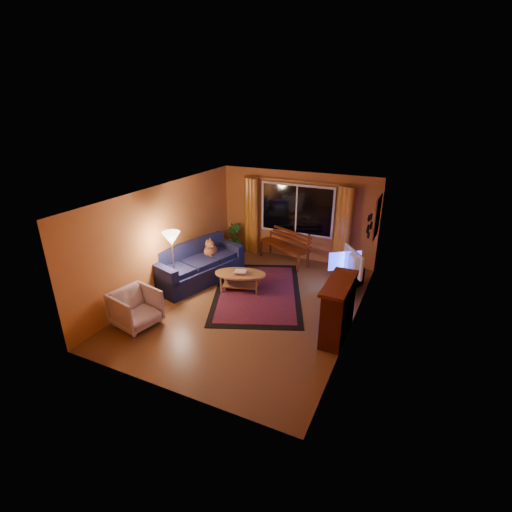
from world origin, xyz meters
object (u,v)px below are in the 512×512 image
at_px(coffee_table, 240,281).
at_px(tv_console, 347,281).
at_px(sofa, 198,264).
at_px(armchair, 136,307).
at_px(bench, 284,254).
at_px(floor_lamp, 174,265).

relative_size(coffee_table, tv_console, 1.16).
relative_size(sofa, armchair, 2.78).
distance_m(bench, sofa, 2.54).
relative_size(bench, floor_lamp, 1.03).
distance_m(coffee_table, tv_console, 2.58).
distance_m(sofa, tv_console, 3.69).
distance_m(bench, tv_console, 2.19).
distance_m(armchair, coffee_table, 2.55).
relative_size(armchair, tv_console, 0.78).
height_order(bench, sofa, sofa).
bearing_deg(coffee_table, armchair, -118.06).
distance_m(floor_lamp, coffee_table, 1.63).
relative_size(armchair, coffee_table, 0.68).
bearing_deg(coffee_table, bench, 80.92).
relative_size(sofa, tv_console, 2.18).
height_order(floor_lamp, coffee_table, floor_lamp).
bearing_deg(sofa, tv_console, 34.42).
bearing_deg(coffee_table, tv_console, 25.86).
xyz_separation_m(bench, tv_console, (2.00, -0.91, -0.02)).
bearing_deg(tv_console, sofa, -143.94).
bearing_deg(coffee_table, floor_lamp, -143.35).
xyz_separation_m(sofa, tv_console, (3.51, 1.12, -0.25)).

